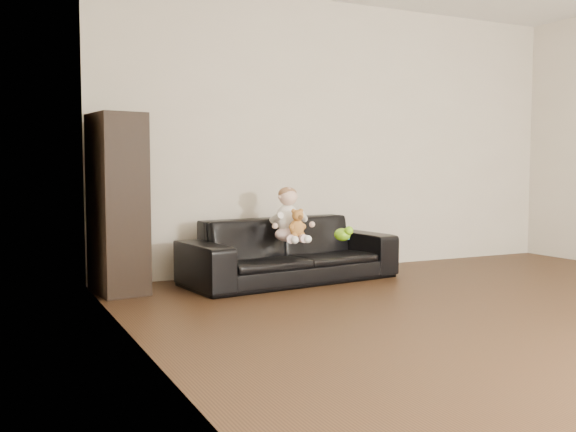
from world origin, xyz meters
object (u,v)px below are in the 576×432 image
cabinet (118,204)px  toy_blue_disc (344,239)px  toy_green (342,235)px  sofa (290,250)px  teddy_bear (297,223)px  toy_rattle (342,236)px  baby (289,218)px

cabinet → toy_blue_disc: (1.91, -0.25, -0.34)m
toy_green → toy_blue_disc: 0.15m
sofa → teddy_bear: 0.36m
toy_rattle → toy_blue_disc: 0.08m
cabinet → baby: cabinet is taller
sofa → toy_blue_disc: sofa is taller
cabinet → teddy_bear: cabinet is taller
cabinet → baby: (1.39, -0.20, -0.14)m
toy_rattle → toy_blue_disc: toy_rattle is taller
teddy_bear → toy_blue_disc: 0.54m
sofa → cabinet: (-1.46, 0.10, 0.43)m
baby → teddy_bear: bearing=-70.0°
sofa → toy_green: sofa is taller
toy_green → cabinet: bearing=168.8°
baby → toy_rattle: 0.50m
cabinet → baby: 1.41m
toy_rattle → sofa: bearing=153.3°
cabinet → teddy_bear: 1.46m
toy_rattle → baby: bearing=168.1°
teddy_bear → toy_green: 0.44m
toy_rattle → cabinet: bearing=170.8°
sofa → cabinet: 1.52m
teddy_bear → toy_rattle: 0.48m
toy_green → toy_rattle: size_ratio=2.17×
cabinet → toy_green: size_ratio=8.72×
sofa → teddy_bear: size_ratio=8.02×
teddy_bear → toy_blue_disc: bearing=11.6°
toy_blue_disc → teddy_bear: bearing=-169.6°
baby → toy_rattle: (0.47, -0.10, -0.17)m
baby → teddy_bear: (0.01, -0.14, -0.04)m
toy_rattle → toy_green: bearing=-115.2°
sofa → baby: baby is taller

